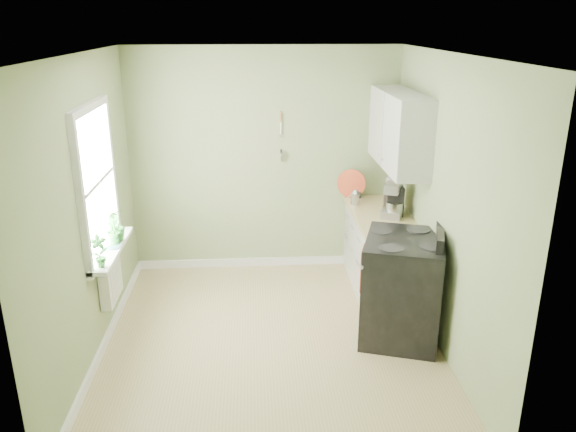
{
  "coord_description": "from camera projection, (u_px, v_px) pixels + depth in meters",
  "views": [
    {
      "loc": [
        -0.14,
        -4.77,
        2.96
      ],
      "look_at": [
        0.2,
        0.55,
        1.09
      ],
      "focal_mm": 35.0,
      "sensor_mm": 36.0,
      "label": 1
    }
  ],
  "objects": [
    {
      "name": "red_tray",
      "position": [
        351.0,
        184.0,
        6.8
      ],
      "size": [
        0.35,
        0.16,
        0.35
      ],
      "primitive_type": "cylinder",
      "rotation": [
        1.45,
        0.0,
        -0.3
      ],
      "color": "#AF3F24",
      "rests_on": "countertop"
    },
    {
      "name": "window_sill",
      "position": [
        112.0,
        249.0,
        5.38
      ],
      "size": [
        0.18,
        1.14,
        0.04
      ],
      "primitive_type": "cube",
      "color": "white",
      "rests_on": "wall_left"
    },
    {
      "name": "ceiling",
      "position": [
        268.0,
        52.0,
        4.58
      ],
      "size": [
        3.2,
        3.6,
        0.02
      ],
      "primitive_type": "cube",
      "color": "white",
      "rests_on": "wall_back"
    },
    {
      "name": "wall_left",
      "position": [
        87.0,
        214.0,
        4.93
      ],
      "size": [
        0.02,
        3.6,
        2.7
      ],
      "primitive_type": "cube",
      "color": "gray",
      "rests_on": "floor"
    },
    {
      "name": "stove",
      "position": [
        402.0,
        287.0,
        5.42
      ],
      "size": [
        0.96,
        1.02,
        1.15
      ],
      "color": "black",
      "rests_on": "floor"
    },
    {
      "name": "plant_b",
      "position": [
        113.0,
        230.0,
        5.41
      ],
      "size": [
        0.2,
        0.2,
        0.29
      ],
      "primitive_type": "imported",
      "rotation": [
        0.0,
        0.0,
        2.18
      ],
      "color": "#236A24",
      "rests_on": "window_sill"
    },
    {
      "name": "plant_c",
      "position": [
        115.0,
        225.0,
        5.49
      ],
      "size": [
        0.25,
        0.25,
        0.32
      ],
      "primitive_type": "imported",
      "rotation": [
        0.0,
        0.0,
        4.17
      ],
      "color": "#236A24",
      "rests_on": "window_sill"
    },
    {
      "name": "radiator",
      "position": [
        111.0,
        283.0,
        5.44
      ],
      "size": [
        0.12,
        0.5,
        0.35
      ],
      "primitive_type": "cube",
      "color": "white",
      "rests_on": "wall_left"
    },
    {
      "name": "wall_right",
      "position": [
        445.0,
        206.0,
        5.13
      ],
      "size": [
        0.02,
        3.6,
        2.7
      ],
      "primitive_type": "cube",
      "color": "gray",
      "rests_on": "floor"
    },
    {
      "name": "window",
      "position": [
        96.0,
        182.0,
        5.15
      ],
      "size": [
        0.06,
        1.14,
        1.44
      ],
      "color": "white",
      "rests_on": "wall_left"
    },
    {
      "name": "stand_mixer",
      "position": [
        393.0,
        200.0,
        6.16
      ],
      "size": [
        0.33,
        0.4,
        0.43
      ],
      "color": "#B2B2B7",
      "rests_on": "countertop"
    },
    {
      "name": "wall_utensils",
      "position": [
        281.0,
        144.0,
        6.65
      ],
      "size": [
        0.02,
        0.14,
        0.58
      ],
      "color": "tan",
      "rests_on": "wall_back"
    },
    {
      "name": "base_cabinets",
      "position": [
        382.0,
        256.0,
        6.35
      ],
      "size": [
        0.6,
        1.6,
        0.87
      ],
      "primitive_type": "cube",
      "color": "silver",
      "rests_on": "floor"
    },
    {
      "name": "upper_cabinets",
      "position": [
        399.0,
        130.0,
        5.99
      ],
      "size": [
        0.35,
        1.4,
        0.8
      ],
      "primitive_type": "cube",
      "color": "silver",
      "rests_on": "wall_right"
    },
    {
      "name": "countertop",
      "position": [
        383.0,
        218.0,
        6.2
      ],
      "size": [
        0.64,
        1.6,
        0.04
      ],
      "primitive_type": "cube",
      "color": "tan",
      "rests_on": "base_cabinets"
    },
    {
      "name": "wall_back",
      "position": [
        264.0,
        162.0,
        6.74
      ],
      "size": [
        3.2,
        0.02,
        2.7
      ],
      "primitive_type": "cube",
      "color": "gray",
      "rests_on": "floor"
    },
    {
      "name": "plant_a",
      "position": [
        99.0,
        251.0,
        4.9
      ],
      "size": [
        0.19,
        0.17,
        0.3
      ],
      "primitive_type": "imported",
      "rotation": [
        0.0,
        0.0,
        0.47
      ],
      "color": "#236A24",
      "rests_on": "window_sill"
    },
    {
      "name": "kettle",
      "position": [
        355.0,
        197.0,
        6.56
      ],
      "size": [
        0.18,
        0.1,
        0.18
      ],
      "color": "silver",
      "rests_on": "countertop"
    },
    {
      "name": "floor",
      "position": [
        271.0,
        341.0,
        5.48
      ],
      "size": [
        3.2,
        3.6,
        0.02
      ],
      "primitive_type": "cube",
      "color": "tan",
      "rests_on": "ground"
    },
    {
      "name": "jar",
      "position": [
        377.0,
        237.0,
        5.51
      ],
      "size": [
        0.07,
        0.07,
        0.07
      ],
      "color": "tan",
      "rests_on": "countertop"
    },
    {
      "name": "coffee_maker",
      "position": [
        393.0,
        201.0,
        6.2
      ],
      "size": [
        0.19,
        0.21,
        0.33
      ],
      "color": "black",
      "rests_on": "countertop"
    }
  ]
}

